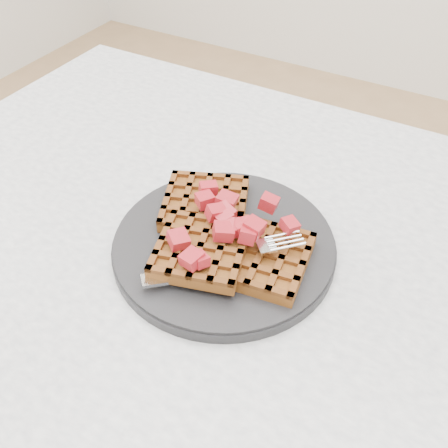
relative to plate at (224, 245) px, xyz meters
name	(u,v)px	position (x,y,z in m)	size (l,w,h in m)	color
table	(300,376)	(0.12, -0.04, -0.12)	(1.20, 0.80, 0.75)	silver
plate	(224,245)	(0.00, 0.00, 0.00)	(0.25, 0.25, 0.02)	black
waffles	(222,235)	(0.00, 0.00, 0.02)	(0.21, 0.19, 0.03)	brown
strawberry_pile	(224,214)	(0.00, 0.00, 0.05)	(0.15, 0.15, 0.02)	maroon
fork	(235,265)	(0.03, -0.03, 0.02)	(0.02, 0.18, 0.02)	silver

